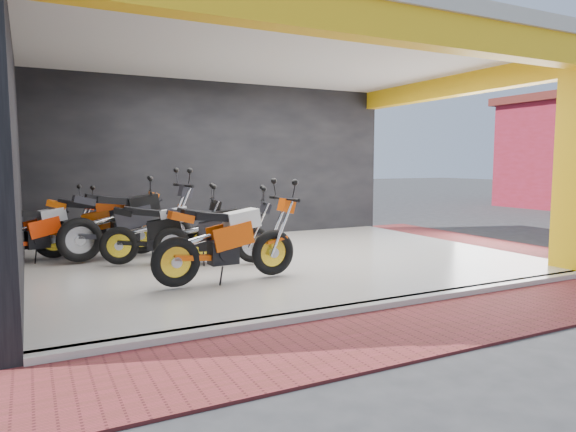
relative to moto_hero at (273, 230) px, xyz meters
name	(u,v)px	position (x,y,z in m)	size (l,w,h in m)	color
ground	(348,289)	(0.79, -0.76, -0.78)	(80.00, 80.00, 0.00)	#2D2D30
showroom_floor	(284,261)	(0.79, 1.24, -0.73)	(8.00, 6.00, 0.10)	silver
showroom_ceiling	(283,50)	(0.79, 1.24, 2.82)	(8.40, 6.40, 0.20)	beige
back_wall	(222,162)	(0.79, 4.34, 0.97)	(8.20, 0.20, 3.50)	black
left_wall	(9,162)	(-3.31, 1.24, 0.97)	(0.20, 6.20, 3.50)	black
header_beam_front	(400,26)	(0.79, -1.76, 2.52)	(8.40, 0.30, 0.40)	yellow
header_beam_right	(461,85)	(4.79, 1.24, 2.52)	(0.30, 6.40, 0.40)	yellow
floor_kerb	(395,303)	(0.79, -1.78, -0.73)	(8.00, 0.20, 0.10)	silver
paver_front	(441,324)	(0.79, -2.56, -0.76)	(9.00, 1.40, 0.03)	maroon
paver_right	(483,243)	(5.59, 1.24, -0.76)	(1.40, 7.00, 0.03)	maroon
moto_hero	(273,230)	(0.00, 0.00, 0.00)	(2.21, 0.82, 1.35)	#E64E09
moto_row_a	(203,225)	(-0.57, 1.47, -0.05)	(2.04, 0.76, 1.25)	black
moto_row_b	(253,227)	(0.11, 0.99, -0.07)	(2.00, 0.74, 1.22)	black
moto_row_c	(140,217)	(-1.35, 2.64, 0.00)	(2.21, 0.82, 1.35)	#DA5509
moto_row_d	(173,213)	(-0.82, 2.44, 0.07)	(2.43, 0.90, 1.49)	black
moto_row_e	(78,223)	(-2.35, 2.98, -0.07)	(1.97, 0.73, 1.20)	#FF390A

